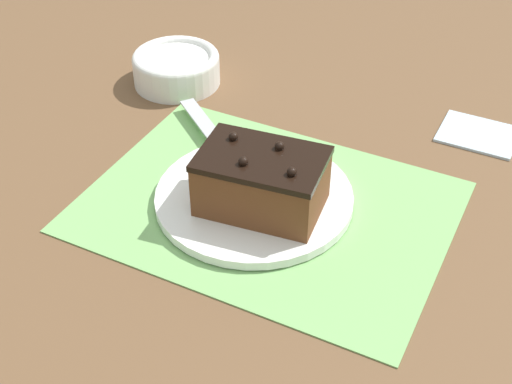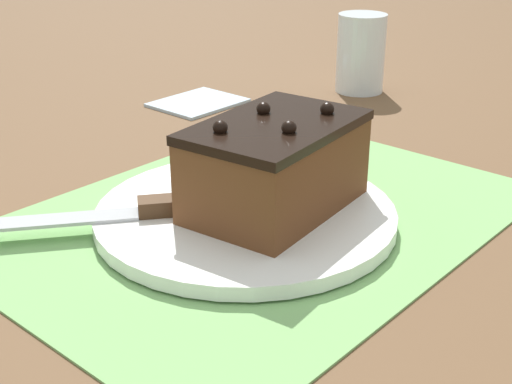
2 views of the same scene
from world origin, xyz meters
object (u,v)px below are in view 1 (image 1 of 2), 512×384
(cake_plate, at_px, (254,197))
(small_bowl, at_px, (176,67))
(chocolate_cake, at_px, (261,181))
(serving_knife, at_px, (228,152))

(cake_plate, bearing_deg, small_bowl, 138.97)
(chocolate_cake, distance_m, serving_knife, 0.12)
(cake_plate, height_order, serving_knife, serving_knife)
(chocolate_cake, bearing_deg, serving_knife, 139.71)
(small_bowl, bearing_deg, serving_knife, -41.64)
(serving_knife, height_order, small_bowl, small_bowl)
(cake_plate, relative_size, serving_knife, 1.30)
(serving_knife, distance_m, small_bowl, 0.24)
(cake_plate, bearing_deg, serving_knife, 140.60)
(cake_plate, xyz_separation_m, serving_knife, (-0.07, 0.06, 0.01))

